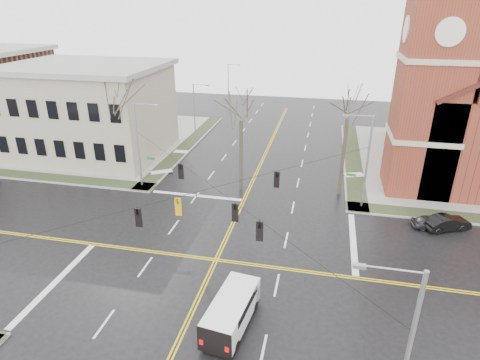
% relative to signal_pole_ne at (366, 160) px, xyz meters
% --- Properties ---
extents(ground, '(120.00, 120.00, 0.00)m').
position_rel_signal_pole_ne_xyz_m(ground, '(-11.32, -11.50, -4.95)').
color(ground, black).
rests_on(ground, ground).
extents(sidewalks, '(80.00, 80.00, 0.17)m').
position_rel_signal_pole_ne_xyz_m(sidewalks, '(-11.32, -11.50, -4.87)').
color(sidewalks, gray).
rests_on(sidewalks, ground).
extents(road_markings, '(100.00, 100.00, 0.01)m').
position_rel_signal_pole_ne_xyz_m(road_markings, '(-11.32, -11.50, -4.94)').
color(road_markings, gold).
rests_on(road_markings, ground).
extents(civic_building_a, '(18.00, 14.00, 11.00)m').
position_rel_signal_pole_ne_xyz_m(civic_building_a, '(-33.32, 8.50, 0.55)').
color(civic_building_a, '#A29980').
rests_on(civic_building_a, ground).
extents(signal_pole_ne, '(2.75, 0.22, 9.00)m').
position_rel_signal_pole_ne_xyz_m(signal_pole_ne, '(0.00, 0.00, 0.00)').
color(signal_pole_ne, gray).
rests_on(signal_pole_ne, ground).
extents(signal_pole_nw, '(2.75, 0.22, 9.00)m').
position_rel_signal_pole_ne_xyz_m(signal_pole_nw, '(-22.64, 0.00, 0.00)').
color(signal_pole_nw, gray).
rests_on(signal_pole_nw, ground).
extents(signal_pole_se, '(2.75, 0.22, 9.00)m').
position_rel_signal_pole_ne_xyz_m(signal_pole_se, '(0.00, -23.00, 0.00)').
color(signal_pole_se, gray).
rests_on(signal_pole_se, ground).
extents(span_wires, '(23.02, 23.02, 0.03)m').
position_rel_signal_pole_ne_xyz_m(span_wires, '(-11.32, -11.50, 1.25)').
color(span_wires, black).
rests_on(span_wires, ground).
extents(traffic_signals, '(8.21, 8.26, 1.30)m').
position_rel_signal_pole_ne_xyz_m(traffic_signals, '(-11.32, -12.17, 0.50)').
color(traffic_signals, black).
rests_on(traffic_signals, ground).
extents(streetlight_north_a, '(2.30, 0.20, 8.00)m').
position_rel_signal_pole_ne_xyz_m(streetlight_north_a, '(-21.97, 16.50, -0.48)').
color(streetlight_north_a, gray).
rests_on(streetlight_north_a, ground).
extents(streetlight_north_b, '(2.30, 0.20, 8.00)m').
position_rel_signal_pole_ne_xyz_m(streetlight_north_b, '(-21.97, 36.50, -0.48)').
color(streetlight_north_b, gray).
rests_on(streetlight_north_b, ground).
extents(cargo_van, '(2.75, 5.55, 2.02)m').
position_rel_signal_pole_ne_xyz_m(cargo_van, '(-8.51, -17.78, -3.75)').
color(cargo_van, white).
rests_on(cargo_van, ground).
extents(parked_car_a, '(3.57, 1.90, 1.16)m').
position_rel_signal_pole_ne_xyz_m(parked_car_a, '(5.95, -2.80, -4.37)').
color(parked_car_a, black).
rests_on(parked_car_a, ground).
extents(parked_car_b, '(4.30, 2.99, 1.34)m').
position_rel_signal_pole_ne_xyz_m(parked_car_b, '(7.20, -2.77, -4.28)').
color(parked_car_b, black).
rests_on(parked_car_b, ground).
extents(tree_nw_far, '(4.00, 4.00, 11.49)m').
position_rel_signal_pole_ne_xyz_m(tree_nw_far, '(-24.94, 1.97, 3.36)').
color(tree_nw_far, '#322720').
rests_on(tree_nw_far, ground).
extents(tree_nw_near, '(4.00, 4.00, 11.04)m').
position_rel_signal_pole_ne_xyz_m(tree_nw_near, '(-12.16, 1.55, 3.05)').
color(tree_nw_near, '#322720').
rests_on(tree_nw_near, ground).
extents(tree_ne, '(4.00, 4.00, 11.80)m').
position_rel_signal_pole_ne_xyz_m(tree_ne, '(-1.91, 2.69, 3.58)').
color(tree_ne, '#322720').
rests_on(tree_ne, ground).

